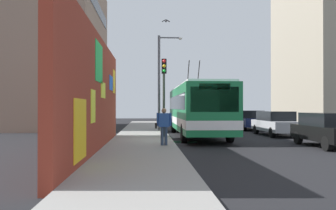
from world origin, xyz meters
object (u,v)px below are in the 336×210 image
at_px(parked_car_silver, 276,123).
at_px(parked_car_white, 231,117).
at_px(city_bus, 197,108).
at_px(parked_car_black, 328,129).
at_px(traffic_light, 164,84).
at_px(pedestrian_at_curb, 164,124).
at_px(parked_car_navy, 249,120).
at_px(street_lamp, 162,76).

bearing_deg(parked_car_silver, parked_car_white, 0.00).
bearing_deg(city_bus, parked_car_black, -139.45).
xyz_separation_m(parked_car_white, traffic_light, (-14.36, 7.35, 2.32)).
xyz_separation_m(parked_car_black, parked_car_silver, (6.50, -0.00, 0.00)).
xyz_separation_m(parked_car_silver, parked_car_white, (12.19, 0.00, -0.00)).
relative_size(parked_car_silver, traffic_light, 1.05).
height_order(city_bus, pedestrian_at_curb, city_bus).
bearing_deg(parked_car_silver, pedestrian_at_curb, 131.12).
bearing_deg(traffic_light, parked_car_navy, -42.46).
bearing_deg(traffic_light, parked_car_white, -27.11).
relative_size(city_bus, parked_car_white, 2.84).
relative_size(city_bus, parked_car_silver, 2.48).
bearing_deg(parked_car_black, street_lamp, 36.48).
distance_m(parked_car_black, parked_car_silver, 6.50).
bearing_deg(traffic_light, street_lamp, -0.97).
bearing_deg(parked_car_navy, pedestrian_at_curb, 148.75).
distance_m(city_bus, parked_car_black, 8.05).
bearing_deg(parked_car_black, parked_car_navy, -0.00).
relative_size(traffic_light, street_lamp, 0.65).
distance_m(parked_car_navy, parked_car_white, 6.33).
relative_size(city_bus, pedestrian_at_curb, 7.08).
height_order(pedestrian_at_curb, street_lamp, street_lamp).
relative_size(parked_car_navy, pedestrian_at_curb, 2.77).
xyz_separation_m(parked_car_black, parked_car_white, (18.69, 0.00, -0.00)).
xyz_separation_m(parked_car_black, parked_car_navy, (12.36, -0.00, 0.00)).
xyz_separation_m(parked_car_silver, parked_car_navy, (5.86, 0.00, 0.00)).
distance_m(parked_car_white, traffic_light, 16.30).
bearing_deg(parked_car_white, street_lamp, 140.73).
bearing_deg(street_lamp, city_bus, -151.16).
distance_m(parked_car_navy, pedestrian_at_curb, 14.59).
relative_size(parked_car_navy, street_lamp, 0.66).
height_order(parked_car_black, parked_car_navy, same).
relative_size(parked_car_black, parked_car_silver, 0.91).
bearing_deg(street_lamp, pedestrian_at_curb, 178.22).
bearing_deg(pedestrian_at_curb, traffic_light, -2.79).
bearing_deg(parked_car_white, parked_car_navy, -180.00).
height_order(city_bus, parked_car_black, city_bus).
height_order(city_bus, street_lamp, street_lamp).
relative_size(parked_car_white, traffic_light, 0.91).
distance_m(parked_car_black, parked_car_navy, 12.36).
height_order(city_bus, parked_car_navy, city_bus).
height_order(parked_car_navy, traffic_light, traffic_light).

